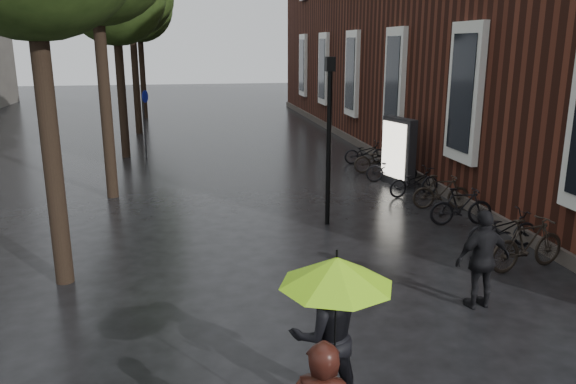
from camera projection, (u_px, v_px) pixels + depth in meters
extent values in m
cube|color=#38160F|center=(479.00, 0.00, 23.27)|extent=(10.00, 33.00, 12.00)
cube|color=silver|center=(466.00, 93.00, 14.59)|extent=(0.25, 1.60, 3.60)
cube|color=black|center=(462.00, 93.00, 14.57)|extent=(0.10, 1.20, 3.00)
cube|color=silver|center=(396.00, 81.00, 19.34)|extent=(0.25, 1.60, 3.60)
cube|color=black|center=(393.00, 81.00, 19.32)|extent=(0.10, 1.20, 3.00)
cube|color=silver|center=(353.00, 74.00, 24.09)|extent=(0.25, 1.60, 3.60)
cube|color=black|center=(351.00, 74.00, 24.07)|extent=(0.10, 1.20, 3.00)
cube|color=silver|center=(324.00, 69.00, 28.84)|extent=(0.25, 1.60, 3.60)
cube|color=black|center=(322.00, 69.00, 28.82)|extent=(0.10, 1.20, 3.00)
cube|color=silver|center=(304.00, 65.00, 33.59)|extent=(0.25, 1.60, 3.60)
cube|color=black|center=(302.00, 65.00, 33.57)|extent=(0.10, 1.20, 3.00)
cube|color=#3F3833|center=(361.00, 143.00, 23.89)|extent=(0.40, 33.00, 0.30)
cylinder|color=black|center=(52.00, 162.00, 9.75)|extent=(0.32, 0.32, 4.51)
cylinder|color=black|center=(106.00, 110.00, 15.43)|extent=(0.32, 0.32, 4.95)
cylinder|color=black|center=(122.00, 100.00, 21.17)|extent=(0.32, 0.32, 4.40)
cylinder|color=black|center=(136.00, 84.00, 26.84)|extent=(0.32, 0.32, 4.79)
cylinder|color=black|center=(143.00, 79.00, 32.56)|extent=(0.32, 0.32, 4.57)
imported|color=black|center=(325.00, 335.00, 6.64)|extent=(0.92, 0.74, 1.81)
cylinder|color=black|center=(335.00, 339.00, 5.71)|extent=(0.02, 0.02, 1.49)
cone|color=#92E317|center=(336.00, 271.00, 5.52)|extent=(1.17, 1.17, 0.30)
cylinder|color=black|center=(337.00, 253.00, 5.48)|extent=(0.02, 0.02, 0.08)
imported|color=black|center=(483.00, 259.00, 9.14)|extent=(1.01, 0.50, 1.67)
imported|color=black|center=(528.00, 244.00, 10.76)|extent=(1.81, 0.83, 1.05)
imported|color=black|center=(503.00, 229.00, 11.97)|extent=(1.59, 0.56, 0.83)
imported|color=black|center=(461.00, 206.00, 13.46)|extent=(1.57, 0.60, 0.92)
imported|color=black|center=(441.00, 192.00, 14.80)|extent=(1.57, 0.65, 0.92)
imported|color=black|center=(414.00, 182.00, 16.04)|extent=(1.68, 0.85, 0.84)
imported|color=black|center=(392.00, 169.00, 17.70)|extent=(1.69, 0.84, 0.85)
imported|color=black|center=(378.00, 159.00, 19.00)|extent=(1.72, 0.64, 0.90)
imported|color=black|center=(365.00, 152.00, 20.44)|extent=(1.57, 0.57, 0.82)
cube|color=black|center=(398.00, 151.00, 17.23)|extent=(0.28, 1.38, 2.08)
cube|color=#F0E6CF|center=(394.00, 150.00, 17.19)|extent=(0.04, 1.16, 1.70)
cylinder|color=black|center=(329.00, 149.00, 13.17)|extent=(0.11, 0.11, 3.70)
cube|color=black|center=(330.00, 64.00, 12.67)|extent=(0.20, 0.20, 0.32)
sphere|color=#FFE5B2|center=(330.00, 64.00, 12.67)|extent=(0.17, 0.17, 0.17)
cylinder|color=#262628|center=(145.00, 127.00, 21.36)|extent=(0.06, 0.06, 2.32)
cylinder|color=#0E199B|center=(145.00, 97.00, 21.08)|extent=(0.03, 0.46, 0.46)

